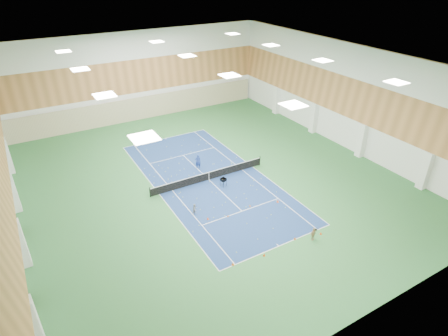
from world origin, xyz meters
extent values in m
plane|color=#2C6833|center=(0.00, 0.00, 0.00)|extent=(40.00, 40.00, 0.00)
cube|color=navy|center=(0.00, 0.00, 0.01)|extent=(10.97, 23.77, 0.01)
cube|color=#C6B793|center=(0.00, 19.75, 1.60)|extent=(35.40, 0.16, 3.20)
cube|color=#593319|center=(-17.92, -8.00, 1.10)|extent=(0.08, 1.80, 2.20)
cube|color=#593319|center=(-17.92, 0.00, 1.10)|extent=(0.08, 1.80, 2.20)
imported|color=navy|center=(0.18, 2.85, 0.83)|extent=(0.69, 0.55, 1.65)
imported|color=gray|center=(-3.86, -4.58, 0.51)|extent=(0.61, 0.56, 1.03)
imported|color=tan|center=(2.88, -12.61, 0.59)|extent=(0.72, 0.37, 1.19)
cone|color=#FF460D|center=(-3.26, -5.90, 0.12)|extent=(0.22, 0.22, 0.24)
cone|color=#D74E0B|center=(-1.52, -6.45, 0.10)|extent=(0.17, 0.17, 0.19)
cone|color=orange|center=(1.06, -6.11, 0.09)|extent=(0.17, 0.17, 0.19)
cone|color=#EE450C|center=(3.70, -6.87, 0.13)|extent=(0.23, 0.23, 0.25)
cone|color=orange|center=(-4.27, -11.82, 0.13)|extent=(0.23, 0.23, 0.25)
cone|color=#FF530D|center=(-1.66, -12.19, 0.11)|extent=(0.20, 0.20, 0.23)
cone|color=#DA5B0B|center=(1.65, -11.86, 0.11)|extent=(0.21, 0.21, 0.23)
cone|color=#F6470C|center=(3.95, -12.44, 0.11)|extent=(0.20, 0.20, 0.22)
camera|label=1|loc=(-15.35, -29.59, 20.16)|focal=30.00mm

